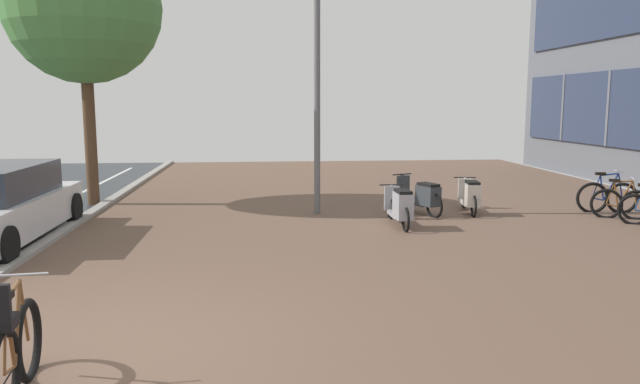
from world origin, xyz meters
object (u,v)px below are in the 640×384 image
(bicycle_rack_07, at_px, (607,197))
(scooter_far, at_px, (470,196))
(scooter_near, at_px, (400,206))
(bicycle_foreground, at_px, (11,352))
(lamp_post, at_px, (317,57))
(bicycle_rack_06, at_px, (621,204))
(street_tree, at_px, (83,6))
(scooter_mid, at_px, (421,196))

(bicycle_rack_07, bearing_deg, scooter_far, 176.66)
(scooter_near, bearing_deg, scooter_far, 34.66)
(bicycle_foreground, xyz_separation_m, scooter_far, (6.84, 8.11, -0.00))
(lamp_post, bearing_deg, scooter_near, -47.85)
(bicycle_rack_07, bearing_deg, lamp_post, 175.27)
(bicycle_rack_06, distance_m, street_tree, 13.10)
(bicycle_foreground, relative_size, scooter_near, 0.79)
(bicycle_rack_07, bearing_deg, street_tree, 169.14)
(scooter_far, bearing_deg, scooter_near, -145.34)
(street_tree, bearing_deg, scooter_near, -26.43)
(bicycle_rack_07, distance_m, scooter_mid, 4.31)
(scooter_far, xyz_separation_m, lamp_post, (-3.46, 0.36, 3.09))
(scooter_mid, bearing_deg, lamp_post, 171.88)
(bicycle_foreground, height_order, lamp_post, lamp_post)
(bicycle_rack_07, bearing_deg, bicycle_rack_06, -99.10)
(bicycle_foreground, bearing_deg, lamp_post, 68.28)
(bicycle_rack_06, height_order, street_tree, street_tree)
(scooter_mid, bearing_deg, bicycle_foreground, -125.01)
(scooter_mid, distance_m, street_tree, 9.14)
(scooter_near, xyz_separation_m, lamp_post, (-1.54, 1.70, 3.08))
(bicycle_foreground, bearing_deg, bicycle_rack_06, 35.97)
(scooter_near, relative_size, scooter_far, 1.12)
(street_tree, bearing_deg, bicycle_rack_07, -10.86)
(bicycle_foreground, relative_size, lamp_post, 0.23)
(bicycle_foreground, height_order, street_tree, street_tree)
(scooter_near, height_order, street_tree, street_tree)
(bicycle_rack_06, xyz_separation_m, bicycle_rack_07, (0.12, 0.75, 0.02))
(scooter_near, distance_m, street_tree, 8.91)
(bicycle_foreground, distance_m, scooter_near, 8.37)
(bicycle_foreground, xyz_separation_m, lamp_post, (3.38, 8.48, 3.09))
(bicycle_rack_06, bearing_deg, scooter_near, -175.42)
(bicycle_rack_06, bearing_deg, scooter_far, 162.98)
(lamp_post, bearing_deg, street_tree, 161.99)
(bicycle_rack_07, height_order, scooter_far, bicycle_rack_07)
(bicycle_foreground, distance_m, scooter_far, 10.61)
(scooter_mid, distance_m, scooter_far, 1.13)
(bicycle_rack_06, bearing_deg, street_tree, 165.62)
(scooter_mid, height_order, street_tree, street_tree)
(scooter_mid, relative_size, scooter_far, 1.06)
(lamp_post, bearing_deg, bicycle_rack_07, -4.73)
(bicycle_rack_07, bearing_deg, bicycle_foreground, -141.63)
(scooter_mid, distance_m, lamp_post, 3.89)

